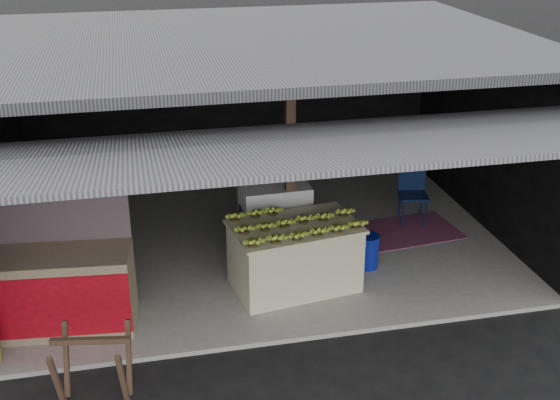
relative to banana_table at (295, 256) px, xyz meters
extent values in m
plane|color=black|center=(-0.19, -1.14, -0.50)|extent=(80.00, 80.00, 0.00)
cube|color=gray|center=(-0.19, 1.36, -0.47)|extent=(7.00, 5.00, 0.06)
cube|color=black|center=(-0.19, 3.86, 1.01)|extent=(7.00, 0.15, 2.90)
cube|color=black|center=(3.31, 1.36, 1.01)|extent=(0.15, 5.00, 2.90)
cube|color=#232326|center=(-0.19, 1.36, 2.46)|extent=(7.20, 5.20, 0.12)
cube|color=#232326|center=(-0.19, -2.09, 2.23)|extent=(7.40, 2.47, 0.48)
cube|color=#4B3325|center=(0.11, 0.76, 0.99)|extent=(0.12, 0.12, 2.85)
cube|color=beige|center=(0.00, 0.00, -0.02)|extent=(1.64, 1.13, 0.83)
cube|color=beige|center=(0.00, 0.00, 0.41)|extent=(1.71, 1.20, 0.04)
cube|color=white|center=(-0.05, 0.98, 0.08)|extent=(0.94, 0.65, 1.03)
cube|color=navy|center=(-0.05, 0.67, 0.13)|extent=(0.72, 0.04, 0.31)
cube|color=#B21414|center=(-0.05, 0.67, -0.23)|extent=(0.46, 0.03, 0.10)
cube|color=#998466|center=(-2.88, -0.29, 0.04)|extent=(1.77, 0.91, 0.96)
cube|color=red|center=(-2.88, -0.68, 0.04)|extent=(1.70, 0.19, 0.75)
cube|color=white|center=(-2.88, -0.69, 0.04)|extent=(0.58, 0.07, 0.19)
cube|color=#1F194D|center=(-2.88, 0.03, 0.92)|extent=(1.71, 0.22, 0.80)
cube|color=#4B3325|center=(-2.80, -1.83, -0.10)|extent=(0.10, 0.30, 0.77)
cube|color=#4B3325|center=(-2.18, -1.94, -0.10)|extent=(0.10, 0.30, 0.77)
cube|color=#4B3325|center=(-2.74, -1.45, -0.10)|extent=(0.10, 0.30, 0.77)
cube|color=#4B3325|center=(-2.11, -1.56, -0.10)|extent=(0.10, 0.30, 0.77)
cube|color=#4B3325|center=(-2.46, -1.69, 0.24)|extent=(0.78, 0.19, 0.06)
cylinder|color=navy|center=(1.08, 0.29, -0.22)|extent=(0.30, 0.30, 0.44)
cylinder|color=#0A183B|center=(2.03, 1.37, -0.22)|extent=(0.03, 0.03, 0.44)
cylinder|color=#0A183B|center=(2.36, 1.30, -0.22)|extent=(0.03, 0.03, 0.44)
cylinder|color=#0A183B|center=(2.09, 1.70, -0.22)|extent=(0.03, 0.03, 0.44)
cylinder|color=#0A183B|center=(2.42, 1.64, -0.22)|extent=(0.03, 0.03, 0.44)
cube|color=#0A183B|center=(2.22, 1.50, 0.00)|extent=(0.49, 0.49, 0.04)
cube|color=#0A183B|center=(2.26, 1.69, 0.22)|extent=(0.42, 0.12, 0.45)
cube|color=maroon|center=(2.03, 1.20, -0.43)|extent=(1.60, 1.15, 0.01)
cube|color=black|center=(-0.99, 3.76, 1.41)|extent=(0.32, 0.03, 0.42)
cube|color=#4C4C59|center=(-0.99, 3.74, 1.41)|extent=(0.26, 0.02, 0.34)
cube|color=black|center=(-0.39, 3.76, 1.43)|extent=(0.32, 0.03, 0.42)
cube|color=#4C4C59|center=(-0.39, 3.74, 1.43)|extent=(0.26, 0.02, 0.34)
cube|color=black|center=(0.31, 3.76, 1.45)|extent=(0.32, 0.03, 0.42)
cube|color=#4C4C59|center=(0.31, 3.74, 1.45)|extent=(0.26, 0.02, 0.34)
camera|label=1|loc=(-1.87, -7.65, 4.24)|focal=45.00mm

